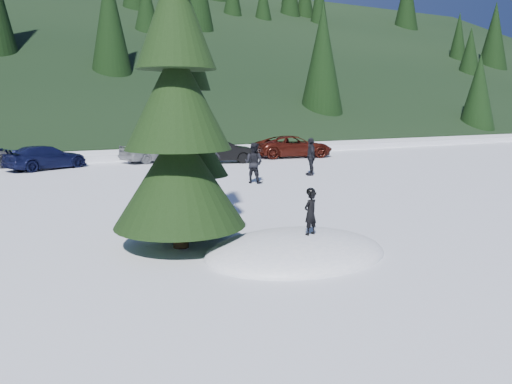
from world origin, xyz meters
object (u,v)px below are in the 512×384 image
spruce_tall (177,111)px  car_6 (294,146)px  car_5 (221,151)px  adult_1 (311,157)px  child_skier (310,213)px  adult_0 (254,163)px  spruce_short (196,156)px  adult_2 (210,153)px  car_4 (155,149)px  car_3 (46,157)px

spruce_tall → car_6: size_ratio=1.62×
spruce_tall → car_6: 22.70m
car_5 → adult_1: bearing=-151.9°
child_skier → adult_0: 11.15m
spruce_short → car_5: bearing=63.4°
adult_2 → car_6: adult_2 is taller
adult_1 → car_4: (-5.00, 9.90, -0.17)m
adult_1 → child_skier: bearing=-13.1°
adult_2 → car_5: (1.84, 2.58, -0.19)m
car_4 → car_6: size_ratio=0.86×
adult_0 → car_6: bearing=-77.2°
car_3 → car_5: (9.82, -1.74, 0.06)m
child_skier → adult_1: size_ratio=0.55×
car_5 → car_4: bearing=67.4°
child_skier → car_5: bearing=-123.9°
spruce_tall → car_3: 18.55m
adult_0 → child_skier: bearing=122.7°
adult_1 → car_6: (4.14, 8.08, -0.21)m
adult_0 → adult_1: bearing=-112.2°
spruce_short → car_5: (7.60, 15.17, -1.38)m
car_4 → car_5: (3.36, -2.63, -0.05)m
spruce_tall → child_skier: (2.46, -2.00, -2.32)m
spruce_tall → car_4: spruce_tall is taller
adult_0 → car_3: (-7.73, 9.93, -0.26)m
spruce_short → adult_0: bearing=51.8°
car_3 → car_4: 6.52m
car_3 → adult_2: bearing=-142.8°
car_3 → car_4: (6.46, 0.89, 0.12)m
adult_2 → car_6: 8.34m
spruce_tall → adult_1: size_ratio=4.55×
adult_1 → adult_2: 5.84m
spruce_tall → adult_1: (10.23, 9.30, -2.37)m
spruce_short → car_4: (4.23, 17.80, -1.33)m
adult_2 → car_4: (-1.52, 5.21, -0.13)m
car_3 → car_6: 15.63m
car_3 → car_4: size_ratio=0.99×
child_skier → car_4: size_ratio=0.23×
child_skier → adult_1: (7.77, 11.30, -0.05)m
child_skier → car_6: (11.91, 19.39, -0.26)m
child_skier → adult_1: adult_1 is taller
car_4 → adult_1: bearing=-172.7°
adult_2 → car_5: size_ratio=0.42×
spruce_tall → child_skier: 3.93m
spruce_tall → car_3: size_ratio=1.91×
spruce_tall → adult_1: bearing=42.3°
adult_2 → spruce_short: bearing=109.0°
adult_1 → adult_2: bearing=-122.1°
adult_0 → adult_1: (3.73, 0.92, 0.03)m
adult_0 → adult_2: size_ratio=1.01×
spruce_tall → adult_2: bearing=64.2°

